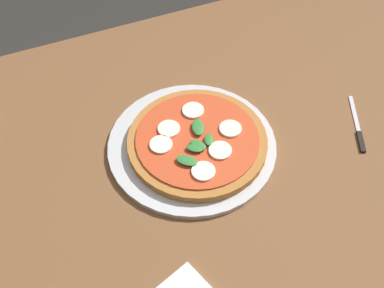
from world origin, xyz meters
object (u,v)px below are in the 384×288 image
at_px(knife, 358,130).
at_px(pizza, 197,141).
at_px(serving_tray, 192,145).
at_px(dining_table, 210,187).

bearing_deg(knife, pizza, -15.31).
bearing_deg(pizza, knife, 164.69).
bearing_deg(serving_tray, knife, 164.00).
height_order(serving_tray, pizza, pizza).
relative_size(serving_tray, pizza, 1.22).
distance_m(serving_tray, pizza, 0.02).
xyz_separation_m(dining_table, serving_tray, (0.02, -0.06, 0.09)).
distance_m(pizza, knife, 0.36).
relative_size(dining_table, serving_tray, 4.12).
xyz_separation_m(serving_tray, pizza, (-0.01, 0.01, 0.02)).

